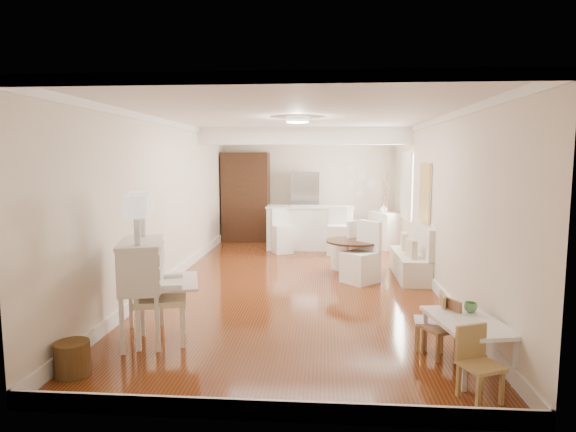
# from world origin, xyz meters

# --- Properties ---
(room) EXTENTS (9.00, 9.04, 2.82)m
(room) POSITION_xyz_m (0.04, 0.32, 1.98)
(room) COLOR brown
(room) RESTS_ON ground
(secretary_bureau) EXTENTS (1.16, 1.18, 1.20)m
(secretary_bureau) POSITION_xyz_m (-1.70, -2.81, 0.60)
(secretary_bureau) COLOR white
(secretary_bureau) RESTS_ON ground
(gustavian_armchair) EXTENTS (0.76, 0.76, 1.07)m
(gustavian_armchair) POSITION_xyz_m (-1.46, -2.86, 0.54)
(gustavian_armchair) COLOR white
(gustavian_armchair) RESTS_ON ground
(wicker_basket) EXTENTS (0.39, 0.39, 0.34)m
(wicker_basket) POSITION_xyz_m (-2.05, -3.79, 0.17)
(wicker_basket) COLOR #54391A
(wicker_basket) RESTS_ON ground
(kids_table) EXTENTS (0.80, 1.12, 0.51)m
(kids_table) POSITION_xyz_m (1.90, -3.33, 0.26)
(kids_table) COLOR white
(kids_table) RESTS_ON ground
(kids_chair_a) EXTENTS (0.41, 0.41, 0.64)m
(kids_chair_a) POSITION_xyz_m (1.70, -3.06, 0.32)
(kids_chair_a) COLOR #996A45
(kids_chair_a) RESTS_ON ground
(kids_chair_b) EXTENTS (0.35, 0.35, 0.65)m
(kids_chair_b) POSITION_xyz_m (1.63, -2.83, 0.33)
(kids_chair_b) COLOR tan
(kids_chair_b) RESTS_ON ground
(kids_chair_c) EXTENTS (0.42, 0.42, 0.67)m
(kids_chair_c) POSITION_xyz_m (1.83, -4.01, 0.33)
(kids_chair_c) COLOR tan
(kids_chair_c) RESTS_ON ground
(banquette) EXTENTS (0.52, 1.60, 0.98)m
(banquette) POSITION_xyz_m (1.99, 0.50, 0.49)
(banquette) COLOR silver
(banquette) RESTS_ON ground
(dining_table) EXTENTS (1.31, 1.31, 0.68)m
(dining_table) POSITION_xyz_m (0.97, 0.44, 0.34)
(dining_table) COLOR #3F2314
(dining_table) RESTS_ON ground
(slip_chair_near) EXTENTS (0.73, 0.73, 1.06)m
(slip_chair_near) POSITION_xyz_m (1.07, 0.07, 0.53)
(slip_chair_near) COLOR white
(slip_chair_near) RESTS_ON ground
(slip_chair_far) EXTENTS (0.68, 0.68, 0.99)m
(slip_chair_far) POSITION_xyz_m (0.91, 0.98, 0.50)
(slip_chair_far) COLOR white
(slip_chair_far) RESTS_ON ground
(breakfast_counter) EXTENTS (2.05, 0.65, 1.03)m
(breakfast_counter) POSITION_xyz_m (0.10, 3.10, 0.52)
(breakfast_counter) COLOR white
(breakfast_counter) RESTS_ON ground
(bar_stool_left) EXTENTS (0.53, 0.53, 1.01)m
(bar_stool_left) POSITION_xyz_m (-0.51, 2.59, 0.50)
(bar_stool_left) COLOR silver
(bar_stool_left) RESTS_ON ground
(bar_stool_right) EXTENTS (0.46, 0.46, 1.06)m
(bar_stool_right) POSITION_xyz_m (0.73, 2.46, 0.53)
(bar_stool_right) COLOR silver
(bar_stool_right) RESTS_ON ground
(pantry_cabinet) EXTENTS (1.20, 0.60, 2.30)m
(pantry_cabinet) POSITION_xyz_m (-1.60, 4.18, 1.15)
(pantry_cabinet) COLOR #381E11
(pantry_cabinet) RESTS_ON ground
(fridge) EXTENTS (0.75, 0.65, 1.80)m
(fridge) POSITION_xyz_m (0.30, 4.15, 0.90)
(fridge) COLOR silver
(fridge) RESTS_ON ground
(sideboard) EXTENTS (0.74, 0.99, 0.86)m
(sideboard) POSITION_xyz_m (1.88, 3.41, 0.43)
(sideboard) COLOR white
(sideboard) RESTS_ON ground
(pencil_cup) EXTENTS (0.16, 0.16, 0.11)m
(pencil_cup) POSITION_xyz_m (2.00, -3.08, 0.56)
(pencil_cup) COLOR #5B9D5E
(pencil_cup) RESTS_ON kids_table
(branch_vase) EXTENTS (0.24, 0.24, 0.19)m
(branch_vase) POSITION_xyz_m (1.86, 3.41, 0.96)
(branch_vase) COLOR silver
(branch_vase) RESTS_ON sideboard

